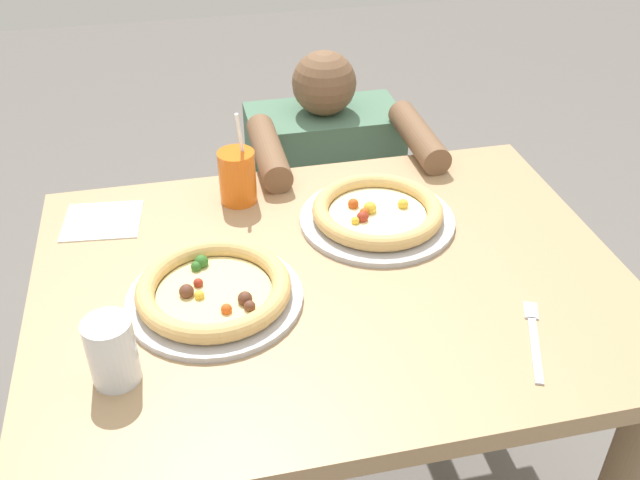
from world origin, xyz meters
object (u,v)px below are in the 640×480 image
drink_cup_colored (237,176)px  fork (534,336)px  pizza_far (377,213)px  water_cup_clear (112,351)px  diner_seated (324,223)px  pizza_near (214,291)px

drink_cup_colored → fork: bearing=-51.6°
pizza_far → water_cup_clear: size_ratio=2.82×
pizza_far → diner_seated: 0.63m
diner_seated → pizza_near: bearing=-117.4°
fork → drink_cup_colored: bearing=128.4°
water_cup_clear → diner_seated: 1.09m
water_cup_clear → diner_seated: size_ratio=0.13×
pizza_far → water_cup_clear: (-0.53, -0.34, 0.04)m
diner_seated → fork: bearing=-80.2°
pizza_near → drink_cup_colored: drink_cup_colored is taller
drink_cup_colored → diner_seated: drink_cup_colored is taller
pizza_far → fork: size_ratio=1.69×
pizza_near → diner_seated: (0.37, 0.71, -0.37)m
drink_cup_colored → pizza_far: bearing=-28.6°
pizza_far → water_cup_clear: 0.64m
pizza_near → water_cup_clear: bearing=-137.2°
diner_seated → drink_cup_colored: bearing=-127.1°
water_cup_clear → fork: (0.70, -0.06, -0.06)m
pizza_near → fork: 0.57m
pizza_near → fork: size_ratio=1.66×
fork → diner_seated: bearing=99.8°
pizza_far → drink_cup_colored: 0.32m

